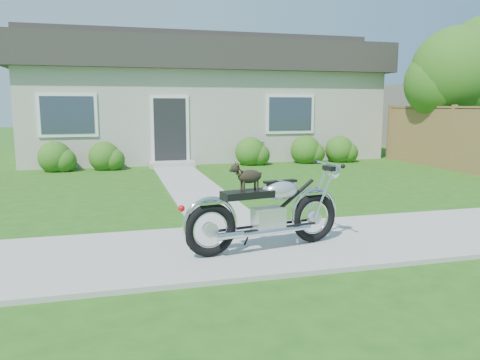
% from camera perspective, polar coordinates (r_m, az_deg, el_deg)
% --- Properties ---
extents(ground, '(80.00, 80.00, 0.00)m').
position_cam_1_polar(ground, '(6.85, 13.45, -7.01)').
color(ground, '#235114').
rests_on(ground, ground).
extents(sidewalk, '(24.00, 2.20, 0.04)m').
position_cam_1_polar(sidewalk, '(6.85, 13.46, -6.85)').
color(sidewalk, '#9E9B93').
rests_on(sidewalk, ground).
extents(walkway, '(1.20, 8.00, 0.03)m').
position_cam_1_polar(walkway, '(11.06, -6.03, -0.65)').
color(walkway, '#9E9B93').
rests_on(walkway, ground).
extents(house, '(12.60, 7.03, 4.50)m').
position_cam_1_polar(house, '(18.05, -4.93, 9.92)').
color(house, '#B3B0A1').
rests_on(house, ground).
extents(fence, '(0.12, 6.62, 1.90)m').
position_cam_1_polar(fence, '(14.95, 24.48, 4.67)').
color(fence, '#9E6D47').
rests_on(fence, ground).
extents(tree_near, '(2.84, 2.82, 4.32)m').
position_cam_1_polar(tree_near, '(16.44, 25.40, 11.33)').
color(tree_near, '#3D2B1C').
rests_on(tree_near, ground).
extents(shrub_row, '(9.92, 0.98, 0.98)m').
position_cam_1_polar(shrub_row, '(14.72, -2.04, 3.32)').
color(shrub_row, '#2F5D18').
rests_on(shrub_row, ground).
extents(potted_plant_left, '(0.80, 0.81, 0.68)m').
position_cam_1_polar(potted_plant_left, '(14.41, -16.58, 2.58)').
color(potted_plant_left, '#175718').
rests_on(potted_plant_left, ground).
extents(potted_plant_right, '(0.53, 0.53, 0.73)m').
position_cam_1_polar(potted_plant_right, '(15.09, 2.39, 3.31)').
color(potted_plant_right, '#23681C').
rests_on(potted_plant_right, ground).
extents(motorcycle_with_dog, '(2.21, 0.71, 1.12)m').
position_cam_1_polar(motorcycle_with_dog, '(6.00, 3.47, -3.74)').
color(motorcycle_with_dog, black).
rests_on(motorcycle_with_dog, sidewalk).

